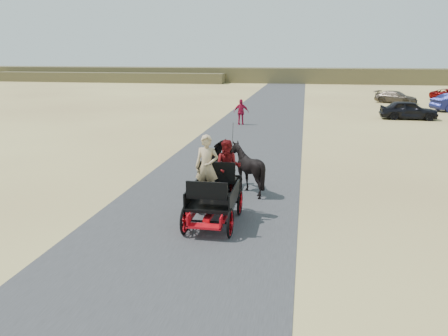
% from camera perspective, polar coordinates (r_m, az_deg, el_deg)
% --- Properties ---
extents(ground, '(140.00, 140.00, 0.00)m').
position_cam_1_polar(ground, '(13.94, -2.72, -4.87)').
color(ground, tan).
extents(road, '(6.00, 140.00, 0.01)m').
position_cam_1_polar(road, '(13.94, -2.72, -4.85)').
color(road, '#38383A').
rests_on(road, ground).
extents(ridge_far, '(140.00, 6.00, 2.40)m').
position_cam_1_polar(ridge_far, '(74.93, 8.30, 11.89)').
color(ridge_far, brown).
rests_on(ridge_far, ground).
extents(ridge_near, '(40.00, 4.00, 1.60)m').
position_cam_1_polar(ridge_near, '(78.21, -14.85, 11.38)').
color(ridge_near, brown).
rests_on(ridge_near, ground).
extents(carriage, '(1.30, 2.40, 0.72)m').
position_cam_1_polar(carriage, '(12.41, -1.35, -5.60)').
color(carriage, black).
rests_on(carriage, ground).
extents(horse_left, '(0.91, 2.01, 1.70)m').
position_cam_1_polar(horse_left, '(15.18, -1.08, 0.13)').
color(horse_left, black).
rests_on(horse_left, ground).
extents(horse_right, '(1.37, 1.54, 1.70)m').
position_cam_1_polar(horse_right, '(15.00, 3.04, -0.06)').
color(horse_right, black).
rests_on(horse_right, ground).
extents(driver_man, '(0.66, 0.43, 1.80)m').
position_cam_1_polar(driver_man, '(12.12, -2.26, 0.14)').
color(driver_man, tan).
rests_on(driver_man, carriage).
extents(passenger_woman, '(0.77, 0.60, 1.58)m').
position_cam_1_polar(passenger_woman, '(12.58, 0.52, 0.16)').
color(passenger_woman, '#660C0F').
rests_on(passenger_woman, carriage).
extents(pedestrian, '(1.05, 0.53, 1.73)m').
position_cam_1_polar(pedestrian, '(29.64, 2.26, 7.31)').
color(pedestrian, '#B01439').
rests_on(pedestrian, ground).
extents(car_a, '(4.03, 1.65, 1.37)m').
position_cam_1_polar(car_a, '(34.93, 22.97, 7.00)').
color(car_a, black).
rests_on(car_a, ground).
extents(car_c, '(4.27, 3.45, 1.16)m').
position_cam_1_polar(car_c, '(46.11, 21.54, 8.60)').
color(car_c, brown).
rests_on(car_c, ground).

